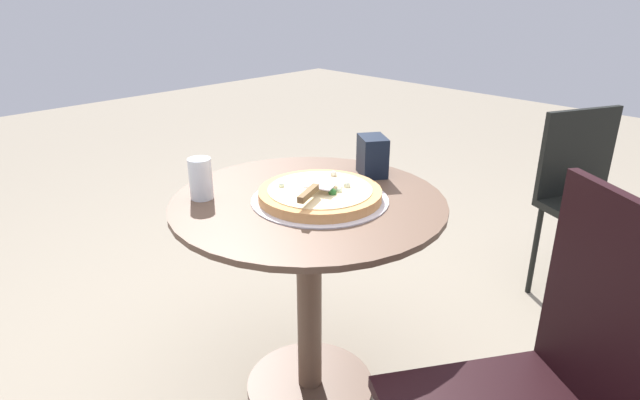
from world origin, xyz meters
TOP-DOWN VIEW (x-y plane):
  - ground_plane at (0.00, 0.00)m, footprint 10.00×10.00m
  - patio_table at (0.00, 0.00)m, footprint 0.81×0.81m
  - pizza_on_tray at (-0.02, 0.03)m, footprint 0.40×0.40m
  - pizza_server at (0.03, 0.06)m, footprint 0.21×0.13m
  - drinking_cup at (0.22, -0.23)m, footprint 0.07×0.07m
  - napkin_dispenser at (-0.29, -0.01)m, footprint 0.13×0.14m
  - patio_chair_far at (-1.20, 0.40)m, footprint 0.49×0.49m

SIDE VIEW (x-z plane):
  - ground_plane at x=0.00m, z-range 0.00..0.00m
  - patio_chair_far at x=-1.20m, z-range 0.08..0.88m
  - patio_table at x=0.00m, z-range 0.15..0.84m
  - pizza_on_tray at x=-0.02m, z-range 0.68..0.73m
  - pizza_server at x=0.03m, z-range 0.74..0.76m
  - drinking_cup at x=0.22m, z-range 0.69..0.81m
  - napkin_dispenser at x=-0.29m, z-range 0.69..0.82m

